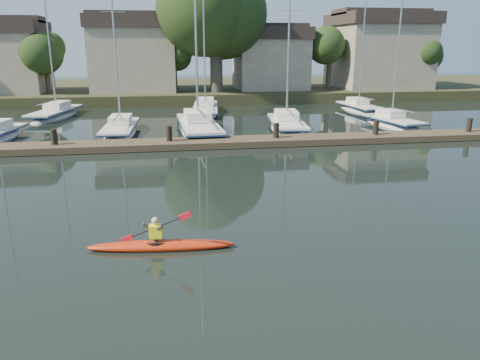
{
  "coord_description": "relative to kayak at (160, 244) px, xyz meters",
  "views": [
    {
      "loc": [
        -3.22,
        -11.52,
        5.41
      ],
      "look_at": [
        -0.88,
        2.9,
        1.2
      ],
      "focal_mm": 35.0,
      "sensor_mm": 36.0,
      "label": 1
    }
  ],
  "objects": [
    {
      "name": "ground",
      "position": [
        3.48,
        -0.57,
        -0.16
      ],
      "size": [
        160.0,
        160.0,
        0.0
      ],
      "primitive_type": "plane",
      "color": "black",
      "rests_on": "ground"
    },
    {
      "name": "kayak",
      "position": [
        0.0,
        0.0,
        0.0
      ],
      "size": [
        4.11,
        1.05,
        1.3
      ],
      "rotation": [
        0.0,
        0.0,
        -0.1
      ],
      "color": "#B1100D",
      "rests_on": "ground"
    },
    {
      "name": "dock",
      "position": [
        3.48,
        13.43,
        0.05
      ],
      "size": [
        34.0,
        2.0,
        1.8
      ],
      "color": "#4B3E2A",
      "rests_on": "ground"
    },
    {
      "name": "sailboat_1",
      "position": [
        -2.55,
        18.29,
        -0.33
      ],
      "size": [
        2.28,
        7.85,
        12.71
      ],
      "rotation": [
        0.0,
        0.0,
        -0.05
      ],
      "color": "silver",
      "rests_on": "ground"
    },
    {
      "name": "sailboat_2",
      "position": [
        2.41,
        17.85,
        -0.37
      ],
      "size": [
        2.68,
        10.12,
        16.63
      ],
      "rotation": [
        0.0,
        0.0,
        0.03
      ],
      "color": "silver",
      "rests_on": "ground"
    },
    {
      "name": "sailboat_3",
      "position": [
        8.32,
        18.03,
        -0.35
      ],
      "size": [
        3.19,
        8.34,
        13.11
      ],
      "rotation": [
        0.0,
        0.0,
        -0.13
      ],
      "color": "silver",
      "rests_on": "ground"
    },
    {
      "name": "sailboat_4",
      "position": [
        15.99,
        18.21,
        -0.33
      ],
      "size": [
        2.9,
        6.54,
        10.75
      ],
      "rotation": [
        0.0,
        0.0,
        0.16
      ],
      "color": "silver",
      "rests_on": "ground"
    },
    {
      "name": "sailboat_5",
      "position": [
        -8.19,
        26.55,
        -0.33
      ],
      "size": [
        3.63,
        8.72,
        14.07
      ],
      "rotation": [
        0.0,
        0.0,
        -0.2
      ],
      "color": "silver",
      "rests_on": "ground"
    },
    {
      "name": "sailboat_6",
      "position": [
        3.66,
        26.79,
        -0.34
      ],
      "size": [
        3.07,
        9.88,
        15.46
      ],
      "rotation": [
        0.0,
        0.0,
        -0.11
      ],
      "color": "silver",
      "rests_on": "ground"
    },
    {
      "name": "sailboat_7",
      "position": [
        16.86,
        26.05,
        -0.33
      ],
      "size": [
        2.35,
        7.22,
        11.47
      ],
      "rotation": [
        0.0,
        0.0,
        0.07
      ],
      "color": "silver",
      "rests_on": "ground"
    },
    {
      "name": "shore",
      "position": [
        5.09,
        39.72,
        3.07
      ],
      "size": [
        90.0,
        25.25,
        12.75
      ],
      "color": "#27341A",
      "rests_on": "ground"
    }
  ]
}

